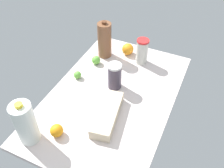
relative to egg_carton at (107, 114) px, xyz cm
name	(u,v)px	position (x,y,z in cm)	size (l,w,h in cm)	color
countertop	(112,97)	(-17.92, -5.38, -4.76)	(120.00, 76.00, 3.00)	beige
egg_carton	(107,114)	(0.00, 0.00, 0.00)	(33.50, 11.65, 6.53)	beige
milk_jug	(25,123)	(30.26, -32.21, 9.66)	(11.22, 11.22, 27.42)	white
chocolate_milk_jug	(105,40)	(-55.05, -28.67, 10.33)	(10.20, 10.20, 28.75)	brown
tumbler_cup	(142,51)	(-58.66, -0.42, 6.37)	(8.79, 8.79, 19.18)	beige
shaker_bottle	(115,76)	(-26.25, -7.39, 5.88)	(9.18, 9.18, 18.21)	#3C3443
lime_by_jug	(77,75)	(-23.39, -34.12, -0.65)	(5.22, 5.22, 5.22)	#64B53F
orange_near_front	(57,131)	(22.37, -19.97, 0.39)	(7.31, 7.31, 7.31)	orange
lime_loose	(96,60)	(-42.85, -29.89, -0.11)	(6.31, 6.31, 6.31)	#66B63F
orange_far_back	(128,49)	(-63.71, -13.36, 1.15)	(8.83, 8.83, 8.83)	orange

